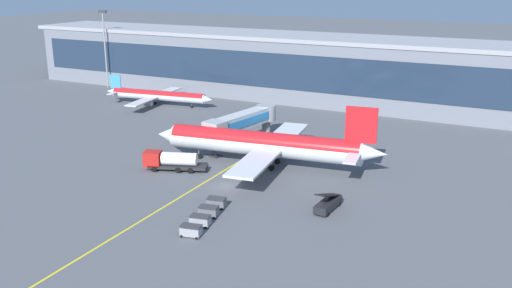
{
  "coord_description": "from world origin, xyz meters",
  "views": [
    {
      "loc": [
        41.87,
        -71.37,
        32.04
      ],
      "look_at": [
        0.41,
        9.67,
        4.5
      ],
      "focal_mm": 39.33,
      "sensor_mm": 36.0,
      "label": 1
    }
  ],
  "objects_px": {
    "baggage_cart_1": "(200,220)",
    "baggage_cart_2": "(209,211)",
    "commuter_jet_far": "(158,95)",
    "baggage_cart_3": "(217,202)",
    "main_airliner": "(265,144)",
    "fuel_tanker": "(171,161)",
    "baggage_cart_0": "(191,230)",
    "belt_loader": "(328,204)"
  },
  "relations": [
    {
      "from": "belt_loader",
      "to": "baggage_cart_1",
      "type": "relative_size",
      "value": 2.4
    },
    {
      "from": "baggage_cart_1",
      "to": "baggage_cart_2",
      "type": "relative_size",
      "value": 1.0
    },
    {
      "from": "commuter_jet_far",
      "to": "baggage_cart_1",
      "type": "bearing_deg",
      "value": -49.11
    },
    {
      "from": "baggage_cart_1",
      "to": "commuter_jet_far",
      "type": "height_order",
      "value": "commuter_jet_far"
    },
    {
      "from": "main_airliner",
      "to": "fuel_tanker",
      "type": "distance_m",
      "value": 16.29
    },
    {
      "from": "baggage_cart_0",
      "to": "baggage_cart_2",
      "type": "xyz_separation_m",
      "value": [
        -1.24,
        6.28,
        0.0
      ]
    },
    {
      "from": "baggage_cart_3",
      "to": "commuter_jet_far",
      "type": "distance_m",
      "value": 68.61
    },
    {
      "from": "baggage_cart_3",
      "to": "commuter_jet_far",
      "type": "xyz_separation_m",
      "value": [
        -47.25,
        49.72,
        1.79
      ]
    },
    {
      "from": "main_airliner",
      "to": "commuter_jet_far",
      "type": "xyz_separation_m",
      "value": [
        -45.41,
        30.31,
        -1.49
      ]
    },
    {
      "from": "main_airliner",
      "to": "baggage_cart_2",
      "type": "bearing_deg",
      "value": -83.78
    },
    {
      "from": "belt_loader",
      "to": "baggage_cart_2",
      "type": "xyz_separation_m",
      "value": [
        -13.94,
        -9.55,
        -0.21
      ]
    },
    {
      "from": "fuel_tanker",
      "to": "baggage_cart_2",
      "type": "height_order",
      "value": "fuel_tanker"
    },
    {
      "from": "baggage_cart_1",
      "to": "baggage_cart_2",
      "type": "bearing_deg",
      "value": 101.16
    },
    {
      "from": "baggage_cart_0",
      "to": "commuter_jet_far",
      "type": "xyz_separation_m",
      "value": [
        -49.11,
        59.14,
        1.79
      ]
    },
    {
      "from": "baggage_cart_2",
      "to": "baggage_cart_0",
      "type": "bearing_deg",
      "value": -78.84
    },
    {
      "from": "fuel_tanker",
      "to": "belt_loader",
      "type": "bearing_deg",
      "value": -7.35
    },
    {
      "from": "baggage_cart_0",
      "to": "commuter_jet_far",
      "type": "distance_m",
      "value": 76.89
    },
    {
      "from": "fuel_tanker",
      "to": "baggage_cart_1",
      "type": "bearing_deg",
      "value": -45.31
    },
    {
      "from": "main_airliner",
      "to": "belt_loader",
      "type": "xyz_separation_m",
      "value": [
        16.39,
        -13.0,
        -3.07
      ]
    },
    {
      "from": "fuel_tanker",
      "to": "baggage_cart_2",
      "type": "bearing_deg",
      "value": -40.39
    },
    {
      "from": "baggage_cart_3",
      "to": "commuter_jet_far",
      "type": "height_order",
      "value": "commuter_jet_far"
    },
    {
      "from": "fuel_tanker",
      "to": "baggage_cart_0",
      "type": "height_order",
      "value": "fuel_tanker"
    },
    {
      "from": "belt_loader",
      "to": "baggage_cart_3",
      "type": "bearing_deg",
      "value": -156.24
    },
    {
      "from": "baggage_cart_2",
      "to": "commuter_jet_far",
      "type": "bearing_deg",
      "value": 132.16
    },
    {
      "from": "main_airliner",
      "to": "baggage_cart_2",
      "type": "distance_m",
      "value": 22.92
    },
    {
      "from": "main_airliner",
      "to": "commuter_jet_far",
      "type": "bearing_deg",
      "value": 146.28
    },
    {
      "from": "baggage_cart_0",
      "to": "baggage_cart_1",
      "type": "distance_m",
      "value": 3.2
    },
    {
      "from": "baggage_cart_0",
      "to": "baggage_cart_2",
      "type": "relative_size",
      "value": 1.0
    },
    {
      "from": "belt_loader",
      "to": "baggage_cart_0",
      "type": "bearing_deg",
      "value": -128.74
    },
    {
      "from": "baggage_cart_2",
      "to": "baggage_cart_3",
      "type": "distance_m",
      "value": 3.2
    },
    {
      "from": "fuel_tanker",
      "to": "belt_loader",
      "type": "xyz_separation_m",
      "value": [
        29.65,
        -3.82,
        -0.76
      ]
    },
    {
      "from": "main_airliner",
      "to": "baggage_cart_0",
      "type": "distance_m",
      "value": 29.25
    },
    {
      "from": "belt_loader",
      "to": "commuter_jet_far",
      "type": "xyz_separation_m",
      "value": [
        -61.8,
        43.31,
        1.58
      ]
    },
    {
      "from": "fuel_tanker",
      "to": "baggage_cart_2",
      "type": "relative_size",
      "value": 3.8
    },
    {
      "from": "main_airliner",
      "to": "commuter_jet_far",
      "type": "height_order",
      "value": "main_airliner"
    },
    {
      "from": "belt_loader",
      "to": "commuter_jet_far",
      "type": "distance_m",
      "value": 75.48
    },
    {
      "from": "fuel_tanker",
      "to": "belt_loader",
      "type": "relative_size",
      "value": 1.58
    },
    {
      "from": "belt_loader",
      "to": "baggage_cart_3",
      "type": "xyz_separation_m",
      "value": [
        -14.56,
        -6.41,
        -0.21
      ]
    },
    {
      "from": "fuel_tanker",
      "to": "baggage_cart_2",
      "type": "xyz_separation_m",
      "value": [
        15.72,
        -13.37,
        -0.96
      ]
    },
    {
      "from": "main_airliner",
      "to": "fuel_tanker",
      "type": "height_order",
      "value": "main_airliner"
    },
    {
      "from": "baggage_cart_0",
      "to": "baggage_cart_1",
      "type": "bearing_deg",
      "value": 101.16
    },
    {
      "from": "baggage_cart_1",
      "to": "belt_loader",
      "type": "bearing_deg",
      "value": 43.61
    }
  ]
}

